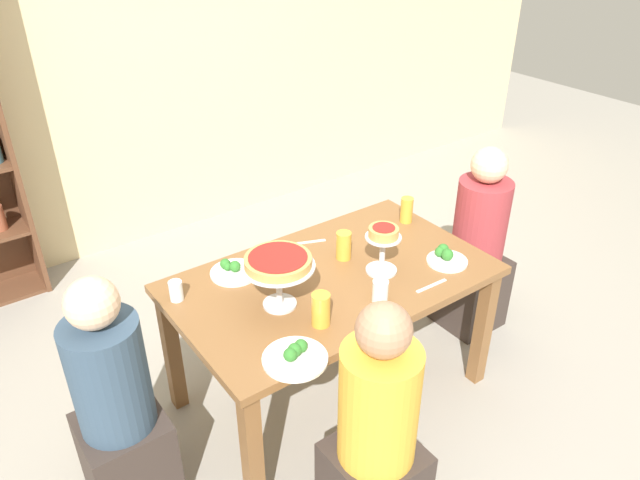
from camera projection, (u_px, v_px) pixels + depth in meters
name	position (u px, v px, depth m)	size (l,w,h in m)	color
ground_plane	(331.00, 390.00, 3.23)	(12.00, 12.00, 0.00)	gray
rear_partition	(138.00, 47.00, 4.06)	(8.00, 0.12, 2.80)	beige
dining_table	(332.00, 292.00, 2.91)	(1.51, 0.90, 0.74)	brown
diner_head_west	(119.00, 415.00, 2.43)	(0.34, 0.34, 1.15)	#382D28
diner_head_east	(476.00, 253.00, 3.50)	(0.34, 0.34, 1.15)	#382D28
diner_near_left	(376.00, 444.00, 2.31)	(0.34, 0.34, 1.15)	#382D28
deep_dish_pizza_stand	(278.00, 265.00, 2.55)	(0.32, 0.32, 0.25)	silver
personal_pizza_stand	(383.00, 241.00, 2.81)	(0.17, 0.17, 0.24)	silver
salad_plate_near_diner	(446.00, 257.00, 2.96)	(0.20, 0.20, 0.07)	white
salad_plate_far_diner	(233.00, 270.00, 2.87)	(0.23, 0.23, 0.07)	white
salad_plate_spare	(295.00, 356.00, 2.34)	(0.26, 0.26, 0.07)	white
beer_glass_amber_tall	(407.00, 210.00, 3.28)	(0.07, 0.07, 0.14)	gold
beer_glass_amber_short	(321.00, 310.00, 2.50)	(0.08, 0.08, 0.15)	gold
beer_glass_amber_spare	(344.00, 246.00, 2.96)	(0.08, 0.08, 0.14)	gold
water_glass_clear_near	(380.00, 291.00, 2.66)	(0.07, 0.07, 0.10)	white
water_glass_clear_far	(176.00, 291.00, 2.67)	(0.06, 0.06, 0.09)	white
cutlery_fork_near	(309.00, 242.00, 3.12)	(0.18, 0.02, 0.01)	silver
cutlery_knife_near	(431.00, 286.00, 2.78)	(0.18, 0.02, 0.01)	silver
cutlery_fork_far	(280.00, 255.00, 3.01)	(0.18, 0.02, 0.01)	silver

